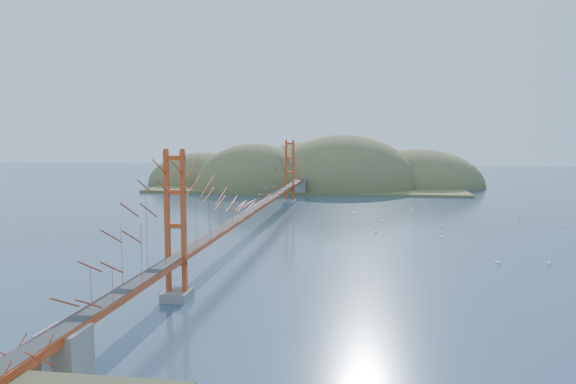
# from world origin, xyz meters

# --- Properties ---
(ground) EXTENTS (320.00, 320.00, 0.00)m
(ground) POSITION_xyz_m (0.00, 0.00, 0.00)
(ground) COLOR #2B3E56
(ground) RESTS_ON ground
(bridge) EXTENTS (2.20, 94.40, 12.00)m
(bridge) POSITION_xyz_m (0.00, 0.18, 7.01)
(bridge) COLOR gray
(bridge) RESTS_ON ground
(far_headlands) EXTENTS (84.00, 58.00, 25.00)m
(far_headlands) POSITION_xyz_m (2.21, 68.52, 0.00)
(far_headlands) COLOR brown
(far_headlands) RESTS_ON ground
(sailboat_4) EXTENTS (0.56, 0.56, 0.63)m
(sailboat_4) POSITION_xyz_m (24.57, 8.47, 0.14)
(sailboat_4) COLOR white
(sailboat_4) RESTS_ON ground
(sailboat_6) EXTENTS (0.66, 0.66, 0.72)m
(sailboat_6) POSITION_xyz_m (27.31, -13.46, 0.16)
(sailboat_6) COLOR white
(sailboat_6) RESTS_ON ground
(sailboat_7) EXTENTS (0.66, 0.66, 0.73)m
(sailboat_7) POSITION_xyz_m (36.60, 36.81, 0.16)
(sailboat_7) COLOR white
(sailboat_7) RESTS_ON ground
(sailboat_2) EXTENTS (0.57, 0.46, 0.66)m
(sailboat_2) POSITION_xyz_m (23.42, -0.12, 0.15)
(sailboat_2) COLOR white
(sailboat_2) RESTS_ON ground
(sailboat_16) EXTENTS (0.52, 0.52, 0.57)m
(sailboat_16) POSITION_xyz_m (27.07, 6.78, 0.14)
(sailboat_16) COLOR white
(sailboat_16) RESTS_ON ground
(sailboat_8) EXTENTS (0.61, 0.61, 0.67)m
(sailboat_8) POSITION_xyz_m (37.22, 18.60, 0.15)
(sailboat_8) COLOR white
(sailboat_8) RESTS_ON ground
(sailboat_5) EXTENTS (0.58, 0.61, 0.69)m
(sailboat_5) POSITION_xyz_m (32.33, -12.81, 0.15)
(sailboat_5) COLOR white
(sailboat_5) RESTS_ON ground
(sailboat_1) EXTENTS (0.64, 0.64, 0.67)m
(sailboat_1) POSITION_xyz_m (16.42, 12.27, 0.15)
(sailboat_1) COLOR white
(sailboat_1) RESTS_ON ground
(sailboat_9) EXTENTS (0.54, 0.62, 0.70)m
(sailboat_9) POSITION_xyz_m (41.78, 11.89, 0.15)
(sailboat_9) COLOR white
(sailboat_9) RESTS_ON ground
(sailboat_12) EXTENTS (0.61, 0.58, 0.68)m
(sailboat_12) POSITION_xyz_m (21.51, 24.42, 0.15)
(sailboat_12) COLOR white
(sailboat_12) RESTS_ON ground
(sailboat_3) EXTENTS (0.62, 0.62, 0.67)m
(sailboat_3) POSITION_xyz_m (11.98, 19.80, 0.15)
(sailboat_3) COLOR white
(sailboat_3) RESTS_ON ground
(sailboat_17) EXTENTS (0.49, 0.45, 0.56)m
(sailboat_17) POSITION_xyz_m (33.28, 16.54, 0.13)
(sailboat_17) COLOR white
(sailboat_17) RESTS_ON ground
(sailboat_0) EXTENTS (0.55, 0.58, 0.66)m
(sailboat_0) POSITION_xyz_m (15.44, 2.36, 0.15)
(sailboat_0) COLOR white
(sailboat_0) RESTS_ON ground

